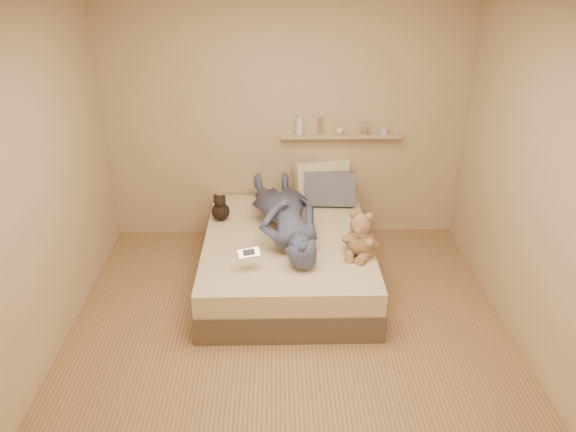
{
  "coord_description": "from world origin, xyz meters",
  "views": [
    {
      "loc": [
        -0.09,
        -3.52,
        2.87
      ],
      "look_at": [
        0.0,
        0.65,
        0.8
      ],
      "focal_mm": 35.0,
      "sensor_mm": 36.0,
      "label": 1
    }
  ],
  "objects_px": {
    "pillow_grey": "(330,189)",
    "teddy_bear": "(360,237)",
    "game_console": "(249,253)",
    "bed": "(287,259)",
    "pillow_cream": "(322,181)",
    "wall_shelf": "(341,136)",
    "dark_plush": "(220,209)",
    "person": "(285,214)"
  },
  "relations": [
    {
      "from": "pillow_grey",
      "to": "wall_shelf",
      "type": "relative_size",
      "value": 0.42
    },
    {
      "from": "teddy_bear",
      "to": "person",
      "type": "xyz_separation_m",
      "value": [
        -0.63,
        0.43,
        0.01
      ]
    },
    {
      "from": "bed",
      "to": "dark_plush",
      "type": "distance_m",
      "value": 0.8
    },
    {
      "from": "pillow_cream",
      "to": "pillow_grey",
      "type": "height_order",
      "value": "pillow_cream"
    },
    {
      "from": "pillow_cream",
      "to": "wall_shelf",
      "type": "xyz_separation_m",
      "value": [
        0.18,
        0.08,
        0.45
      ]
    },
    {
      "from": "game_console",
      "to": "wall_shelf",
      "type": "bearing_deg",
      "value": 59.23
    },
    {
      "from": "pillow_grey",
      "to": "person",
      "type": "relative_size",
      "value": 0.33
    },
    {
      "from": "person",
      "to": "wall_shelf",
      "type": "distance_m",
      "value": 1.1
    },
    {
      "from": "bed",
      "to": "pillow_grey",
      "type": "relative_size",
      "value": 3.8
    },
    {
      "from": "game_console",
      "to": "dark_plush",
      "type": "relative_size",
      "value": 0.72
    },
    {
      "from": "bed",
      "to": "game_console",
      "type": "bearing_deg",
      "value": -120.08
    },
    {
      "from": "bed",
      "to": "game_console",
      "type": "relative_size",
      "value": 9.92
    },
    {
      "from": "pillow_cream",
      "to": "wall_shelf",
      "type": "bearing_deg",
      "value": 23.93
    },
    {
      "from": "teddy_bear",
      "to": "dark_plush",
      "type": "relative_size",
      "value": 1.55
    },
    {
      "from": "game_console",
      "to": "bed",
      "type": "bearing_deg",
      "value": 59.92
    },
    {
      "from": "teddy_bear",
      "to": "dark_plush",
      "type": "xyz_separation_m",
      "value": [
        -1.23,
        0.69,
        -0.06
      ]
    },
    {
      "from": "game_console",
      "to": "pillow_cream",
      "type": "height_order",
      "value": "pillow_cream"
    },
    {
      "from": "game_console",
      "to": "pillow_grey",
      "type": "relative_size",
      "value": 0.38
    },
    {
      "from": "bed",
      "to": "pillow_cream",
      "type": "distance_m",
      "value": 1.0
    },
    {
      "from": "game_console",
      "to": "pillow_cream",
      "type": "bearing_deg",
      "value": 63.41
    },
    {
      "from": "pillow_cream",
      "to": "dark_plush",
      "type": "bearing_deg",
      "value": -154.97
    },
    {
      "from": "teddy_bear",
      "to": "wall_shelf",
      "type": "xyz_separation_m",
      "value": [
        -0.05,
        1.24,
        0.48
      ]
    },
    {
      "from": "bed",
      "to": "wall_shelf",
      "type": "xyz_separation_m",
      "value": [
        0.55,
        0.91,
        0.88
      ]
    },
    {
      "from": "bed",
      "to": "teddy_bear",
      "type": "height_order",
      "value": "teddy_bear"
    },
    {
      "from": "pillow_grey",
      "to": "teddy_bear",
      "type": "bearing_deg",
      "value": -80.64
    },
    {
      "from": "teddy_bear",
      "to": "dark_plush",
      "type": "distance_m",
      "value": 1.41
    },
    {
      "from": "bed",
      "to": "wall_shelf",
      "type": "distance_m",
      "value": 1.38
    },
    {
      "from": "person",
      "to": "pillow_cream",
      "type": "bearing_deg",
      "value": -128.73
    },
    {
      "from": "bed",
      "to": "person",
      "type": "xyz_separation_m",
      "value": [
        -0.02,
        0.1,
        0.41
      ]
    },
    {
      "from": "game_console",
      "to": "person",
      "type": "height_order",
      "value": "person"
    },
    {
      "from": "pillow_cream",
      "to": "pillow_grey",
      "type": "bearing_deg",
      "value": -65.35
    },
    {
      "from": "dark_plush",
      "to": "pillow_grey",
      "type": "xyz_separation_m",
      "value": [
        1.07,
        0.33,
        0.06
      ]
    },
    {
      "from": "person",
      "to": "game_console",
      "type": "bearing_deg",
      "value": 54.92
    },
    {
      "from": "bed",
      "to": "wall_shelf",
      "type": "relative_size",
      "value": 1.58
    },
    {
      "from": "game_console",
      "to": "teddy_bear",
      "type": "bearing_deg",
      "value": 13.65
    },
    {
      "from": "pillow_grey",
      "to": "wall_shelf",
      "type": "xyz_separation_m",
      "value": [
        0.11,
        0.22,
        0.48
      ]
    },
    {
      "from": "teddy_bear",
      "to": "wall_shelf",
      "type": "height_order",
      "value": "wall_shelf"
    },
    {
      "from": "bed",
      "to": "pillow_cream",
      "type": "relative_size",
      "value": 3.45
    },
    {
      "from": "dark_plush",
      "to": "person",
      "type": "distance_m",
      "value": 0.67
    },
    {
      "from": "bed",
      "to": "dark_plush",
      "type": "relative_size",
      "value": 7.15
    },
    {
      "from": "pillow_grey",
      "to": "dark_plush",
      "type": "bearing_deg",
      "value": -162.91
    },
    {
      "from": "pillow_cream",
      "to": "person",
      "type": "height_order",
      "value": "pillow_cream"
    }
  ]
}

